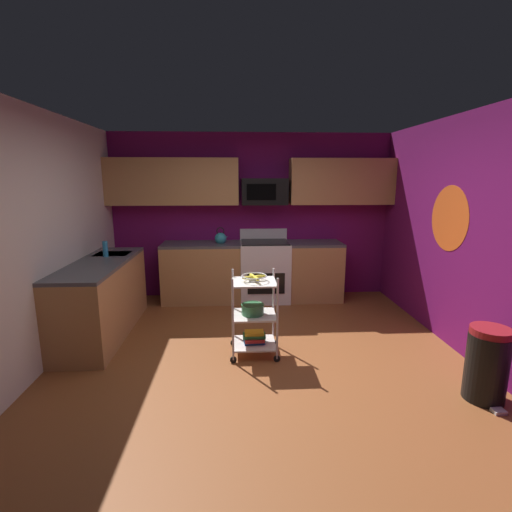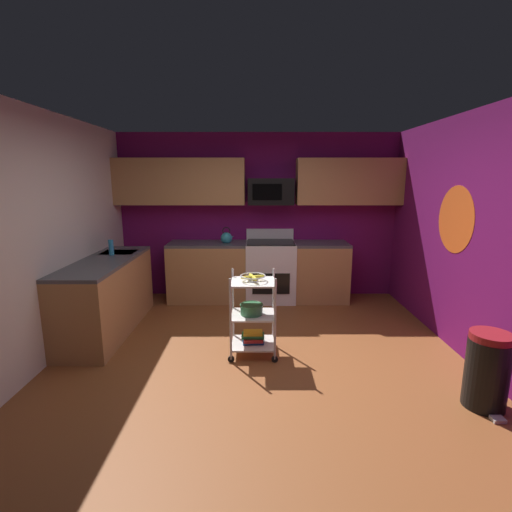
{
  "view_description": "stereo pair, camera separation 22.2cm",
  "coord_description": "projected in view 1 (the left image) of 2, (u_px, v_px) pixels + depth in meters",
  "views": [
    {
      "loc": [
        -0.26,
        -3.65,
        1.91
      ],
      "look_at": [
        -0.03,
        0.46,
        1.05
      ],
      "focal_mm": 26.39,
      "sensor_mm": 36.0,
      "label": 1
    },
    {
      "loc": [
        -0.04,
        -3.65,
        1.91
      ],
      "look_at": [
        -0.03,
        0.46,
        1.05
      ],
      "focal_mm": 26.39,
      "sensor_mm": 36.0,
      "label": 2
    }
  ],
  "objects": [
    {
      "name": "wall_flower_decal",
      "position": [
        449.0,
        218.0,
        4.32
      ],
      "size": [
        0.0,
        0.76,
        0.76
      ],
      "primitive_type": "cylinder",
      "rotation": [
        0.0,
        1.57,
        0.0
      ],
      "color": "#E5591E"
    },
    {
      "name": "wall_back",
      "position": [
        252.0,
        216.0,
        6.08
      ],
      "size": [
        4.52,
        0.06,
        2.6
      ],
      "primitive_type": "cube",
      "color": "#6B1156",
      "rests_on": "ground"
    },
    {
      "name": "fruit_bowl",
      "position": [
        254.0,
        277.0,
        3.99
      ],
      "size": [
        0.27,
        0.27,
        0.07
      ],
      "color": "silver",
      "rests_on": "rolling_cart"
    },
    {
      "name": "wall_right",
      "position": [
        480.0,
        239.0,
        3.82
      ],
      "size": [
        0.06,
        4.8,
        2.6
      ],
      "primitive_type": "cube",
      "color": "#6B1156",
      "rests_on": "ground"
    },
    {
      "name": "oven_range",
      "position": [
        265.0,
        270.0,
        5.94
      ],
      "size": [
        0.76,
        0.65,
        1.1
      ],
      "color": "white",
      "rests_on": "ground"
    },
    {
      "name": "wall_left",
      "position": [
        29.0,
        243.0,
        3.59
      ],
      "size": [
        0.06,
        4.8,
        2.6
      ],
      "primitive_type": "cube",
      "color": "silver",
      "rests_on": "ground"
    },
    {
      "name": "rolling_cart",
      "position": [
        254.0,
        315.0,
        4.07
      ],
      "size": [
        0.53,
        0.44,
        0.91
      ],
      "color": "silver",
      "rests_on": "ground"
    },
    {
      "name": "counter_run",
      "position": [
        200.0,
        280.0,
        5.39
      ],
      "size": [
        3.59,
        2.49,
        0.92
      ],
      "color": "#B27F4C",
      "rests_on": "ground"
    },
    {
      "name": "dish_soap_bottle",
      "position": [
        105.0,
        249.0,
        4.78
      ],
      "size": [
        0.06,
        0.06,
        0.2
      ],
      "primitive_type": "cylinder",
      "color": "#2D8CBF",
      "rests_on": "counter_run"
    },
    {
      "name": "mixing_bowl_large",
      "position": [
        253.0,
        309.0,
        4.06
      ],
      "size": [
        0.25,
        0.25,
        0.11
      ],
      "color": "#387F4C",
      "rests_on": "rolling_cart"
    },
    {
      "name": "book_stack",
      "position": [
        254.0,
        337.0,
        4.13
      ],
      "size": [
        0.25,
        0.2,
        0.13
      ],
      "color": "#1E4C8C",
      "rests_on": "rolling_cart"
    },
    {
      "name": "microwave",
      "position": [
        264.0,
        192.0,
        5.79
      ],
      "size": [
        0.7,
        0.39,
        0.4
      ],
      "color": "black"
    },
    {
      "name": "trash_can",
      "position": [
        487.0,
        364.0,
        3.25
      ],
      "size": [
        0.34,
        0.42,
        0.66
      ],
      "color": "black",
      "rests_on": "ground"
    },
    {
      "name": "upper_cabinets",
      "position": [
        249.0,
        182.0,
        5.77
      ],
      "size": [
        4.4,
        0.33,
        0.7
      ],
      "color": "#B27F4C"
    },
    {
      "name": "floor",
      "position": [
        262.0,
        364.0,
        3.97
      ],
      "size": [
        4.4,
        4.8,
        0.04
      ],
      "primitive_type": "cube",
      "color": "brown",
      "rests_on": "ground"
    },
    {
      "name": "kettle",
      "position": [
        221.0,
        238.0,
        5.79
      ],
      "size": [
        0.21,
        0.18,
        0.26
      ],
      "color": "teal",
      "rests_on": "counter_run"
    }
  ]
}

